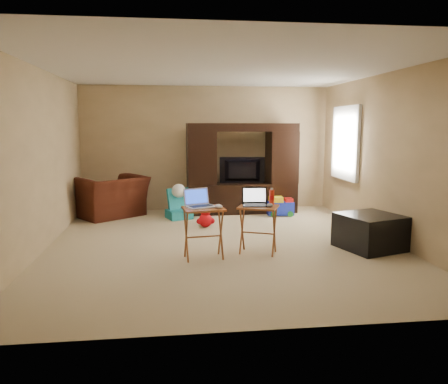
{
  "coord_description": "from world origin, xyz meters",
  "views": [
    {
      "loc": [
        -0.73,
        -6.16,
        1.72
      ],
      "look_at": [
        0.0,
        -0.2,
        0.8
      ],
      "focal_mm": 35.0,
      "sensor_mm": 36.0,
      "label": 1
    }
  ],
  "objects": [
    {
      "name": "window_pane",
      "position": [
        2.48,
        1.55,
        1.4
      ],
      "size": [
        0.0,
        1.2,
        1.2
      ],
      "primitive_type": "plane",
      "rotation": [
        1.57,
        0.0,
        -1.57
      ],
      "color": "white",
      "rests_on": "ground"
    },
    {
      "name": "wall_back",
      "position": [
        0.0,
        2.75,
        1.25
      ],
      "size": [
        5.0,
        0.0,
        5.0
      ],
      "primitive_type": "plane",
      "rotation": [
        1.57,
        0.0,
        0.0
      ],
      "color": "tan",
      "rests_on": "ground"
    },
    {
      "name": "laptop_right",
      "position": [
        0.38,
        -0.51,
        0.77
      ],
      "size": [
        0.37,
        0.32,
        0.24
      ],
      "primitive_type": "cube",
      "rotation": [
        0.0,
        0.0,
        -0.11
      ],
      "color": "black",
      "rests_on": "tray_table_right"
    },
    {
      "name": "television",
      "position": [
        0.66,
        2.25,
        0.84
      ],
      "size": [
        0.9,
        0.23,
        0.51
      ],
      "primitive_type": "imported",
      "rotation": [
        0.0,
        0.0,
        3.02
      ],
      "color": "black",
      "rests_on": "entertainment_center"
    },
    {
      "name": "wall_right",
      "position": [
        2.5,
        0.0,
        1.25
      ],
      "size": [
        0.0,
        5.5,
        5.5
      ],
      "primitive_type": "plane",
      "rotation": [
        1.57,
        0.0,
        -1.57
      ],
      "color": "tan",
      "rests_on": "ground"
    },
    {
      "name": "entertainment_center",
      "position": [
        0.66,
        2.3,
        0.88
      ],
      "size": [
        2.17,
        0.61,
        1.76
      ],
      "primitive_type": "cube",
      "rotation": [
        0.0,
        0.0,
        0.03
      ],
      "color": "black",
      "rests_on": "floor"
    },
    {
      "name": "tray_table_right",
      "position": [
        0.42,
        -0.53,
        0.33
      ],
      "size": [
        0.62,
        0.57,
        0.65
      ],
      "primitive_type": "cube",
      "rotation": [
        0.0,
        0.0,
        -0.41
      ],
      "color": "#AB5E29",
      "rests_on": "floor"
    },
    {
      "name": "tray_table_left",
      "position": [
        -0.32,
        -0.67,
        0.34
      ],
      "size": [
        0.57,
        0.48,
        0.67
      ],
      "primitive_type": "cube",
      "rotation": [
        0.0,
        0.0,
        0.13
      ],
      "color": "#A25227",
      "rests_on": "floor"
    },
    {
      "name": "floor",
      "position": [
        0.0,
        0.0,
        0.0
      ],
      "size": [
        5.5,
        5.5,
        0.0
      ],
      "primitive_type": "plane",
      "color": "#C5B288",
      "rests_on": "ground"
    },
    {
      "name": "water_bottle",
      "position": [
        0.62,
        -0.45,
        0.75
      ],
      "size": [
        0.06,
        0.06,
        0.2
      ],
      "primitive_type": "cylinder",
      "color": "red",
      "rests_on": "tray_table_right"
    },
    {
      "name": "ceiling",
      "position": [
        0.0,
        0.0,
        2.5
      ],
      "size": [
        5.5,
        5.5,
        0.0
      ],
      "primitive_type": "plane",
      "rotation": [
        3.14,
        0.0,
        0.0
      ],
      "color": "silver",
      "rests_on": "ground"
    },
    {
      "name": "wall_left",
      "position": [
        -2.5,
        0.0,
        1.25
      ],
      "size": [
        0.0,
        5.5,
        5.5
      ],
      "primitive_type": "plane",
      "rotation": [
        1.57,
        0.0,
        1.57
      ],
      "color": "tan",
      "rests_on": "ground"
    },
    {
      "name": "laptop_left",
      "position": [
        -0.35,
        -0.64,
        0.79
      ],
      "size": [
        0.43,
        0.4,
        0.24
      ],
      "primitive_type": "cube",
      "rotation": [
        0.0,
        0.0,
        0.38
      ],
      "color": "silver",
      "rests_on": "tray_table_left"
    },
    {
      "name": "wall_front",
      "position": [
        0.0,
        -2.75,
        1.25
      ],
      "size": [
        5.0,
        0.0,
        5.0
      ],
      "primitive_type": "plane",
      "rotation": [
        -1.57,
        0.0,
        0.0
      ],
      "color": "tan",
      "rests_on": "ground"
    },
    {
      "name": "mouse_right",
      "position": [
        0.55,
        -0.65,
        0.68
      ],
      "size": [
        0.12,
        0.15,
        0.05
      ],
      "primitive_type": "ellipsoid",
      "rotation": [
        0.0,
        0.0,
        -0.27
      ],
      "color": "#3E3D42",
      "rests_on": "tray_table_right"
    },
    {
      "name": "mouse_left",
      "position": [
        -0.13,
        -0.74,
        0.7
      ],
      "size": [
        0.13,
        0.16,
        0.06
      ],
      "primitive_type": "ellipsoid",
      "rotation": [
        0.0,
        0.0,
        0.34
      ],
      "color": "white",
      "rests_on": "tray_table_left"
    },
    {
      "name": "recliner",
      "position": [
        -1.88,
        2.2,
        0.38
      ],
      "size": [
        1.57,
        1.54,
        0.77
      ],
      "primitive_type": "imported",
      "rotation": [
        0.0,
        0.0,
        3.8
      ],
      "color": "#471A0F",
      "rests_on": "floor"
    },
    {
      "name": "window_frame",
      "position": [
        2.46,
        1.55,
        1.4
      ],
      "size": [
        0.06,
        1.14,
        1.34
      ],
      "primitive_type": "cube",
      "color": "white",
      "rests_on": "ground"
    },
    {
      "name": "child_rocker",
      "position": [
        -0.59,
        1.86,
        0.28
      ],
      "size": [
        0.56,
        0.6,
        0.56
      ],
      "primitive_type": null,
      "rotation": [
        0.0,
        0.0,
        0.34
      ],
      "color": "teal",
      "rests_on": "floor"
    },
    {
      "name": "plush_toy",
      "position": [
        -0.16,
        1.1,
        0.18
      ],
      "size": [
        0.32,
        0.27,
        0.36
      ],
      "primitive_type": null,
      "color": "red",
      "rests_on": "floor"
    },
    {
      "name": "push_toy",
      "position": [
        1.35,
        1.89,
        0.19
      ],
      "size": [
        0.53,
        0.39,
        0.38
      ],
      "primitive_type": null,
      "rotation": [
        0.0,
        0.0,
        -0.07
      ],
      "color": "#192BC8",
      "rests_on": "floor"
    },
    {
      "name": "ottoman",
      "position": [
        2.03,
        -0.5,
        0.24
      ],
      "size": [
        0.95,
        0.95,
        0.49
      ],
      "primitive_type": "cube",
      "rotation": [
        0.0,
        0.0,
        0.31
      ],
      "color": "black",
      "rests_on": "floor"
    }
  ]
}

